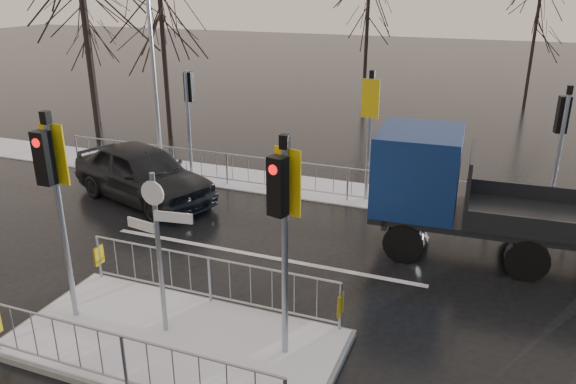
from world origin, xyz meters
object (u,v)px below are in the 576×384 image
(traffic_island, at_px, (173,327))
(car_far_lane, at_px, (143,173))
(flatbed_truck, at_px, (455,190))
(street_lamp_left, at_px, (152,34))

(traffic_island, xyz_separation_m, car_far_lane, (-4.70, 5.91, 0.46))
(traffic_island, relative_size, flatbed_truck, 0.93)
(street_lamp_left, bearing_deg, flatbed_truck, -18.98)
(flatbed_truck, xyz_separation_m, street_lamp_left, (-10.63, 3.65, 2.93))
(flatbed_truck, bearing_deg, traffic_island, -125.80)
(traffic_island, bearing_deg, flatbed_truck, 54.20)
(traffic_island, distance_m, car_far_lane, 7.56)
(flatbed_truck, distance_m, street_lamp_left, 11.61)
(traffic_island, distance_m, street_lamp_left, 12.17)
(car_far_lane, distance_m, flatbed_truck, 8.93)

